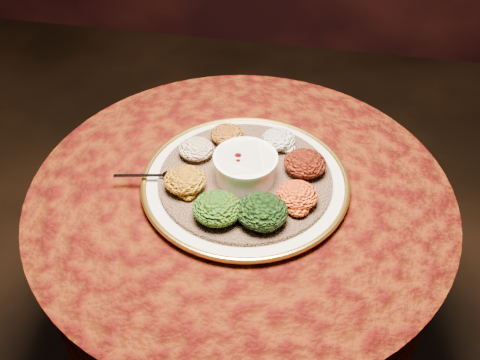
# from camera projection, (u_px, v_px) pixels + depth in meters

# --- Properties ---
(table) EXTENTS (0.96, 0.96, 0.73)m
(table) POSITION_uv_depth(u_px,v_px,m) (240.00, 241.00, 1.33)
(table) COLOR black
(table) RESTS_ON ground
(platter) EXTENTS (0.49, 0.49, 0.02)m
(platter) POSITION_uv_depth(u_px,v_px,m) (245.00, 182.00, 1.21)
(platter) COLOR beige
(platter) RESTS_ON table
(injera) EXTENTS (0.47, 0.47, 0.01)m
(injera) POSITION_uv_depth(u_px,v_px,m) (245.00, 178.00, 1.20)
(injera) COLOR #8C6446
(injera) RESTS_ON platter
(stew_bowl) EXTENTS (0.14, 0.14, 0.06)m
(stew_bowl) POSITION_uv_depth(u_px,v_px,m) (245.00, 165.00, 1.17)
(stew_bowl) COLOR white
(stew_bowl) RESTS_ON injera
(spoon) EXTENTS (0.15, 0.05, 0.01)m
(spoon) POSITION_uv_depth(u_px,v_px,m) (167.00, 175.00, 1.19)
(spoon) COLOR silver
(spoon) RESTS_ON injera
(portion_ayib) EXTENTS (0.08, 0.08, 0.04)m
(portion_ayib) POSITION_uv_depth(u_px,v_px,m) (278.00, 139.00, 1.26)
(portion_ayib) COLOR silver
(portion_ayib) RESTS_ON injera
(portion_kitfo) EXTENTS (0.10, 0.09, 0.05)m
(portion_kitfo) POSITION_uv_depth(u_px,v_px,m) (305.00, 163.00, 1.19)
(portion_kitfo) COLOR black
(portion_kitfo) RESTS_ON injera
(portion_tikil) EXTENTS (0.09, 0.08, 0.04)m
(portion_tikil) POSITION_uv_depth(u_px,v_px,m) (297.00, 195.00, 1.12)
(portion_tikil) COLOR #B6860F
(portion_tikil) RESTS_ON injera
(portion_gomen) EXTENTS (0.11, 0.10, 0.05)m
(portion_gomen) POSITION_uv_depth(u_px,v_px,m) (262.00, 211.00, 1.08)
(portion_gomen) COLOR black
(portion_gomen) RESTS_ON injera
(portion_mixveg) EXTENTS (0.10, 0.10, 0.05)m
(portion_mixveg) POSITION_uv_depth(u_px,v_px,m) (217.00, 208.00, 1.09)
(portion_mixveg) COLOR #962B09
(portion_mixveg) RESTS_ON injera
(portion_kik) EXTENTS (0.09, 0.09, 0.04)m
(portion_kik) POSITION_uv_depth(u_px,v_px,m) (185.00, 180.00, 1.16)
(portion_kik) COLOR #AB710F
(portion_kik) RESTS_ON injera
(portion_timatim) EXTENTS (0.08, 0.08, 0.04)m
(portion_timatim) POSITION_uv_depth(u_px,v_px,m) (196.00, 149.00, 1.24)
(portion_timatim) COLOR maroon
(portion_timatim) RESTS_ON injera
(portion_shiro) EXTENTS (0.08, 0.08, 0.04)m
(portion_shiro) POSITION_uv_depth(u_px,v_px,m) (227.00, 135.00, 1.28)
(portion_shiro) COLOR #914B11
(portion_shiro) RESTS_ON injera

